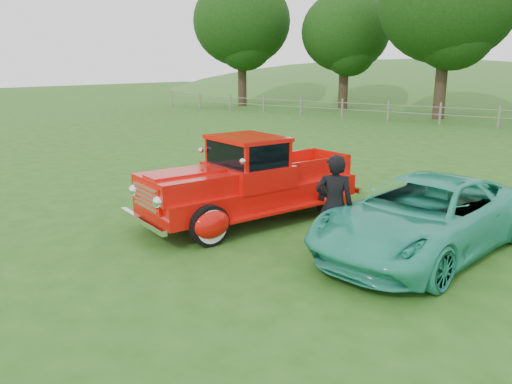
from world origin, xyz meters
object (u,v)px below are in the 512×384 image
Objects in this scene: tree_near_west at (448,1)px; teal_sedan at (423,216)px; tree_mid_west at (346,32)px; man at (334,205)px; red_pickup at (250,183)px; tree_far_west at (242,22)px.

teal_sedan is (6.73, -23.10, -6.14)m from tree_near_west.
tree_mid_west is 4.82× the size of man.
man is at bearing -0.88° from red_pickup.
tree_near_west is at bearing -102.12° from man.
tree_far_west is 8.30m from tree_mid_west.
tree_near_west reaches higher than teal_sedan.
tree_near_west reaches higher than red_pickup.
tree_mid_west is 1.60× the size of red_pickup.
tree_mid_west is at bearing 159.44° from tree_near_west.
tree_far_west is 1.88× the size of red_pickup.
tree_near_west is 24.83m from teal_sedan.
tree_far_west reaches higher than teal_sedan.
tree_mid_west is 30.67m from man.
tree_mid_west is at bearing -88.52° from man.
teal_sedan is 2.68× the size of man.
tree_mid_west is at bearing 129.18° from teal_sedan.
man reaches higher than teal_sedan.
tree_far_west reaches higher than tree_mid_west.
tree_far_west is at bearing 176.42° from tree_near_west.
teal_sedan is at bearing -46.68° from tree_far_west.
tree_near_west is (8.00, -3.00, 1.25)m from tree_mid_west.
red_pickup reaches higher than man.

